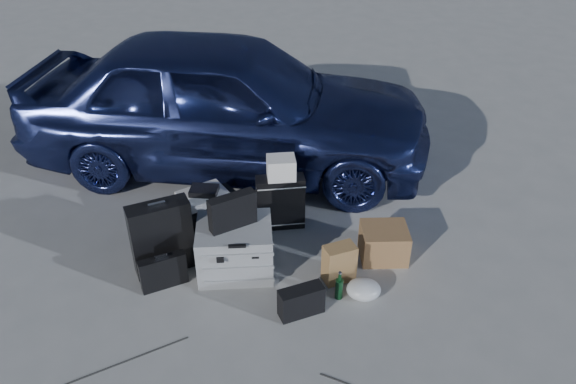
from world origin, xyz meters
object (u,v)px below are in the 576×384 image
object	(u,v)px
suitcase_left	(162,237)
green_bottle	(339,286)
briefcase	(163,272)
duffel_bag	(206,213)
car	(227,102)
pelican_case	(235,248)
cardboard_box	(384,243)
suitcase_right	(280,202)

from	to	relation	value
suitcase_left	green_bottle	distance (m)	1.54
briefcase	duffel_bag	bearing A→B (deg)	47.72
car	pelican_case	xyz separation A→B (m)	(-0.14, -1.86, -0.52)
cardboard_box	suitcase_right	bearing A→B (deg)	142.60
car	briefcase	xyz separation A→B (m)	(-0.75, -1.96, -0.59)
suitcase_right	pelican_case	bearing A→B (deg)	-128.23
briefcase	cardboard_box	world-z (taller)	same
briefcase	duffel_bag	world-z (taller)	duffel_bag
suitcase_right	cardboard_box	distance (m)	1.04
suitcase_right	duffel_bag	distance (m)	0.72
suitcase_left	suitcase_right	world-z (taller)	suitcase_left
cardboard_box	pelican_case	bearing A→B (deg)	176.93
briefcase	green_bottle	bearing A→B (deg)	-31.12
pelican_case	cardboard_box	world-z (taller)	pelican_case
cardboard_box	car	bearing A→B (deg)	121.26
briefcase	cardboard_box	size ratio (longest dim) A/B	0.97
suitcase_right	cardboard_box	bearing A→B (deg)	-34.24
suitcase_right	green_bottle	size ratio (longest dim) A/B	2.10
suitcase_left	cardboard_box	distance (m)	1.93
cardboard_box	green_bottle	world-z (taller)	cardboard_box
briefcase	suitcase_right	size ratio (longest dim) A/B	0.72
briefcase	pelican_case	bearing A→B (deg)	-5.21
briefcase	cardboard_box	xyz separation A→B (m)	(1.92, 0.03, -0.00)
pelican_case	cardboard_box	xyz separation A→B (m)	(1.31, -0.07, -0.08)
car	cardboard_box	size ratio (longest dim) A/B	10.87
suitcase_right	suitcase_left	bearing A→B (deg)	-155.46
briefcase	duffel_bag	size ratio (longest dim) A/B	0.62
suitcase_right	duffel_bag	xyz separation A→B (m)	(-0.70, 0.12, -0.11)
suitcase_right	green_bottle	xyz separation A→B (m)	(0.30, -1.06, -0.14)
suitcase_left	green_bottle	bearing A→B (deg)	-38.71
suitcase_right	briefcase	bearing A→B (deg)	-145.85
pelican_case	suitcase_left	bearing A→B (deg)	174.61
pelican_case	suitcase_left	distance (m)	0.62
car	suitcase_right	distance (m)	1.43
car	cardboard_box	world-z (taller)	car
car	suitcase_right	bearing A→B (deg)	-147.01
cardboard_box	green_bottle	bearing A→B (deg)	-139.99
suitcase_left	suitcase_right	bearing A→B (deg)	7.34
duffel_bag	green_bottle	distance (m)	1.55
pelican_case	duffel_bag	bearing A→B (deg)	113.83
suitcase_left	cardboard_box	xyz separation A→B (m)	(1.91, -0.20, -0.18)
suitcase_left	suitcase_right	size ratio (longest dim) A/B	1.23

